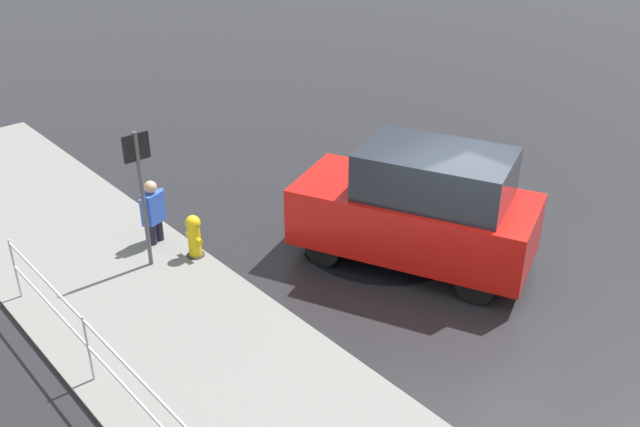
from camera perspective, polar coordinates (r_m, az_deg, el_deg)
ground_plane at (r=11.65m, az=12.05°, el=-5.90°), size 60.00×60.00×0.00m
kerb_strip at (r=9.26m, az=-4.81°, el=-15.52°), size 24.00×3.20×0.04m
moving_hatchback at (r=11.69m, az=7.93°, el=0.45°), size 4.25×3.12×2.06m
fire_hydrant at (r=12.18m, az=-10.04°, el=-1.87°), size 0.42×0.31×0.80m
pedestrian at (r=12.60m, az=-13.21°, el=0.32°), size 0.34×0.55×1.22m
sign_post at (r=11.56m, az=-14.17°, el=2.56°), size 0.07×0.44×2.40m
puddle_patch at (r=12.83m, az=5.16°, el=-1.92°), size 3.11×3.11×0.01m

